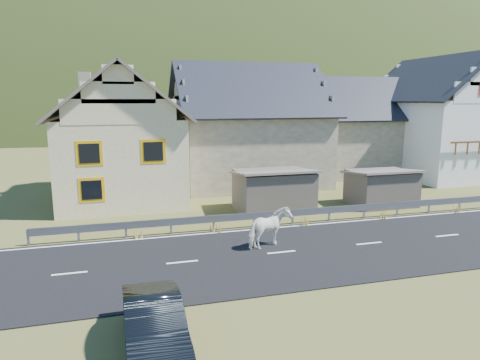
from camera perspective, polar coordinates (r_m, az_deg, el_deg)
name	(u,v)px	position (r m, az deg, el deg)	size (l,w,h in m)	color
ground	(369,244)	(19.29, 16.81, -8.21)	(160.00, 160.00, 0.00)	#484F1F
road	(369,244)	(19.28, 16.82, -8.16)	(60.00, 7.00, 0.04)	black
lane_markings	(369,243)	(19.28, 16.82, -8.08)	(60.00, 6.60, 0.01)	silver
guardrail	(329,210)	(22.18, 11.83, -3.99)	(28.10, 0.09, 0.75)	#93969B
shed_left	(273,191)	(23.78, 4.48, -1.47)	(4.30, 3.30, 2.40)	brown
shed_right	(381,188)	(26.29, 18.30, -1.03)	(3.80, 2.90, 2.20)	brown
house_cream	(121,128)	(27.39, -15.63, 6.66)	(7.80, 9.80, 8.30)	#F4E7AB
house_stone_a	(247,120)	(31.67, 1.00, 8.05)	(10.80, 9.80, 8.90)	#B0A58B
house_stone_b	(355,122)	(37.54, 15.02, 7.50)	(9.80, 8.80, 8.10)	#B0A58B
house_white	(441,112)	(38.55, 25.18, 8.16)	(8.80, 10.80, 9.70)	white
mountain	(157,158)	(197.64, -11.04, 2.93)	(440.00, 280.00, 260.00)	#253C17
horse	(269,228)	(17.84, 3.93, -6.40)	(1.94, 0.89, 1.64)	white
car	(154,326)	(11.22, -11.36, -18.52)	(1.41, 4.04, 1.33)	black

